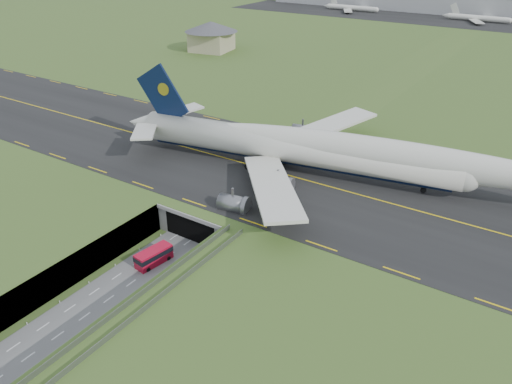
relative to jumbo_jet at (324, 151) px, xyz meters
The scene contains 10 objects.
ground 41.52m from the jumbo_jet, 110.15° to the right, with size 900.00×900.00×0.00m, color #405C25.
airfield_deck 40.76m from the jumbo_jet, 110.15° to the right, with size 800.00×800.00×6.00m, color gray.
trench_road 48.35m from the jumbo_jet, 106.99° to the right, with size 12.00×75.00×0.20m, color slate.
taxiway 15.49m from the jumbo_jet, 162.36° to the right, with size 800.00×44.00×0.18m, color black.
tunnel_portal 26.20m from the jumbo_jet, 123.58° to the right, with size 17.00×22.30×6.00m.
guideway 56.91m from the jumbo_jet, 92.74° to the right, with size 3.00×53.00×7.05m.
jumbo_jet is the anchor object (origin of this frame).
shuttle_tram 42.62m from the jumbo_jet, 110.46° to the right, with size 3.66×7.37×2.89m.
service_building 132.76m from the jumbo_jet, 138.14° to the left, with size 27.24×27.24×12.72m.
cargo_terminal 262.42m from the jumbo_jet, 93.01° to the left, with size 320.00×67.00×15.60m.
Camera 1 is at (55.47, -53.71, 54.02)m, focal length 35.00 mm.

